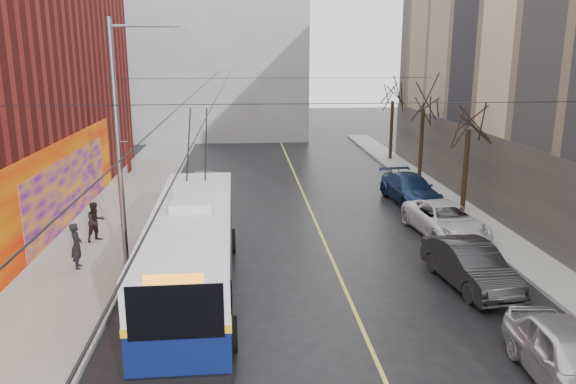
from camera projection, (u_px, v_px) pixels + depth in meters
name	position (u px, v px, depth m)	size (l,w,h in m)	color
sidewalk_left	(94.00, 248.00, 22.82)	(4.00, 60.00, 0.15)	gray
sidewalk_right	(497.00, 237.00, 24.16)	(2.00, 60.00, 0.15)	gray
lane_line	(319.00, 229.00, 25.52)	(0.12, 50.00, 0.01)	#BFB74C
building_far	(197.00, 39.00, 52.69)	(20.50, 12.10, 18.00)	gray
streetlight_pole	(122.00, 139.00, 19.87)	(2.65, 0.60, 9.00)	slate
catenary_wires	(226.00, 90.00, 24.42)	(18.00, 60.00, 0.22)	black
tree_near	(470.00, 113.00, 26.83)	(3.20, 3.20, 6.40)	black
tree_mid	(424.00, 96.00, 33.53)	(3.20, 3.20, 6.68)	black
tree_far	(393.00, 90.00, 40.33)	(3.20, 3.20, 6.57)	black
pigeons_flying	(228.00, 67.00, 19.86)	(4.41, 2.79, 2.01)	slate
trolleybus	(193.00, 249.00, 18.43)	(2.92, 11.87, 5.59)	#091346
parked_car_a	(569.00, 358.00, 13.39)	(1.79, 4.45, 1.51)	silver
parked_car_b	(470.00, 265.00, 19.20)	(1.60, 4.59, 1.51)	#232325
parked_car_c	(446.00, 220.00, 24.48)	(2.37, 5.14, 1.43)	white
parked_car_d	(410.00, 189.00, 29.91)	(2.07, 5.08, 1.47)	navy
following_car	(201.00, 184.00, 31.19)	(1.65, 4.09, 1.39)	silver
pedestrian_a	(77.00, 246.00, 20.38)	(0.62, 0.41, 1.70)	black
pedestrian_b	(96.00, 222.00, 23.31)	(0.81, 0.63, 1.67)	black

